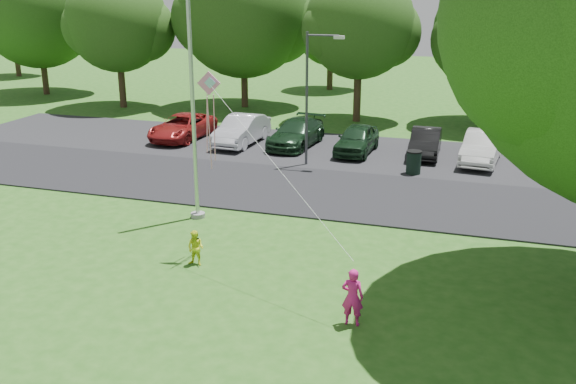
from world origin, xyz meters
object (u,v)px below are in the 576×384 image
(street_lamp, at_px, (312,87))
(trash_can, at_px, (414,163))
(woman, at_px, (352,297))
(flagpole, at_px, (193,99))
(kite, at_px, (212,100))
(child_yellow, at_px, (196,248))

(street_lamp, xyz_separation_m, trash_can, (4.55, -0.07, -3.00))
(trash_can, distance_m, woman, 13.21)
(flagpole, distance_m, kite, 3.42)
(kite, bearing_deg, flagpole, 113.67)
(flagpole, height_order, child_yellow, flagpole)
(flagpole, relative_size, woman, 6.87)
(flagpole, xyz_separation_m, child_yellow, (1.67, -3.66, -3.64))
(trash_can, xyz_separation_m, kite, (-4.60, -10.32, 4.16))
(child_yellow, distance_m, kite, 4.26)
(street_lamp, height_order, woman, street_lamp)
(flagpole, height_order, street_lamp, flagpole)
(flagpole, xyz_separation_m, street_lamp, (1.99, 7.63, -0.64))
(street_lamp, bearing_deg, child_yellow, -94.52)
(trash_can, relative_size, kite, 0.20)
(child_yellow, bearing_deg, trash_can, 69.61)
(flagpole, height_order, woman, flagpole)
(woman, height_order, kite, kite)
(flagpole, relative_size, street_lamp, 1.70)
(woman, distance_m, child_yellow, 5.42)
(child_yellow, bearing_deg, kite, 76.24)
(trash_can, bearing_deg, woman, -89.25)
(trash_can, height_order, woman, woman)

